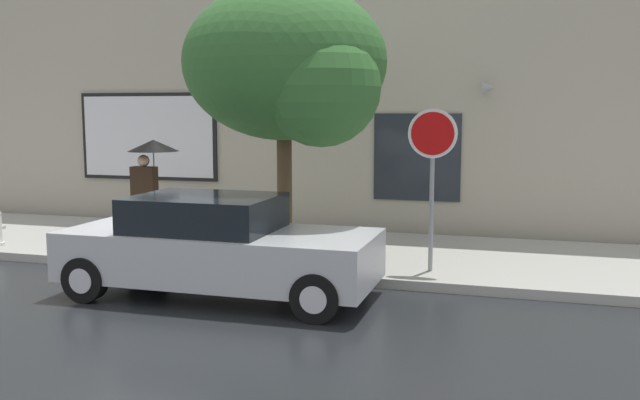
# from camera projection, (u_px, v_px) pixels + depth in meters

# --- Properties ---
(ground_plane) EXTENTS (60.00, 60.00, 0.00)m
(ground_plane) POSITION_uv_depth(u_px,v_px,m) (138.00, 288.00, 10.33)
(ground_plane) COLOR black
(sidewalk) EXTENTS (20.00, 4.00, 0.15)m
(sidewalk) POSITION_uv_depth(u_px,v_px,m) (222.00, 246.00, 13.17)
(sidewalk) COLOR #A3A099
(sidewalk) RESTS_ON ground
(building_facade) EXTENTS (20.00, 0.67, 7.00)m
(building_facade) POSITION_uv_depth(u_px,v_px,m) (266.00, 73.00, 15.11)
(building_facade) COLOR #B2A893
(building_facade) RESTS_ON ground
(parked_car) EXTENTS (4.46, 1.89, 1.45)m
(parked_car) POSITION_uv_depth(u_px,v_px,m) (217.00, 247.00, 9.82)
(parked_car) COLOR #B7BABF
(parked_car) RESTS_ON ground
(pedestrian_with_umbrella) EXTENTS (0.98, 0.98, 1.96)m
(pedestrian_with_umbrella) POSITION_uv_depth(u_px,v_px,m) (150.00, 161.00, 13.12)
(pedestrian_with_umbrella) COLOR black
(pedestrian_with_umbrella) RESTS_ON sidewalk
(street_tree) EXTENTS (3.35, 2.85, 4.53)m
(street_tree) POSITION_uv_depth(u_px,v_px,m) (291.00, 68.00, 10.93)
(street_tree) COLOR #4C3823
(street_tree) RESTS_ON sidewalk
(stop_sign) EXTENTS (0.76, 0.10, 2.53)m
(stop_sign) POSITION_uv_depth(u_px,v_px,m) (432.00, 157.00, 10.55)
(stop_sign) COLOR gray
(stop_sign) RESTS_ON sidewalk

